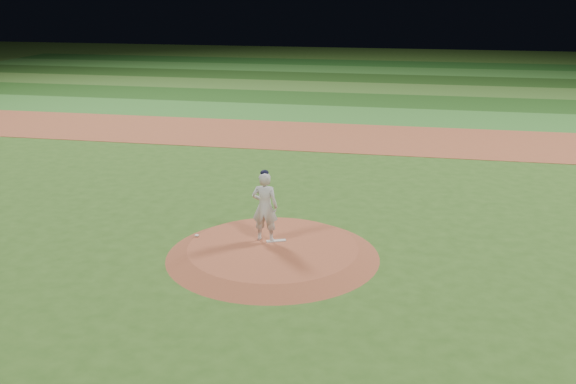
{
  "coord_description": "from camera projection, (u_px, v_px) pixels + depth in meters",
  "views": [
    {
      "loc": [
        3.38,
        -14.92,
        6.63
      ],
      "look_at": [
        0.0,
        2.0,
        1.1
      ],
      "focal_mm": 40.0,
      "sensor_mm": 36.0,
      "label": 1
    }
  ],
  "objects": [
    {
      "name": "ground",
      "position": [
        273.0,
        255.0,
        16.59
      ],
      "size": [
        120.0,
        120.0,
        0.0
      ],
      "primitive_type": "plane",
      "color": "#325B1D",
      "rests_on": "ground"
    },
    {
      "name": "infield_dirt_band",
      "position": [
        339.0,
        137.0,
        29.66
      ],
      "size": [
        70.0,
        6.0,
        0.02
      ],
      "primitive_type": "cube",
      "color": "#9C4E30",
      "rests_on": "ground"
    },
    {
      "name": "outfield_stripe_0",
      "position": [
        351.0,
        115.0,
        34.8
      ],
      "size": [
        70.0,
        5.0,
        0.02
      ],
      "primitive_type": "cube",
      "color": "#33742A",
      "rests_on": "ground"
    },
    {
      "name": "outfield_stripe_1",
      "position": [
        360.0,
        100.0,
        39.46
      ],
      "size": [
        70.0,
        5.0,
        0.02
      ],
      "primitive_type": "cube",
      "color": "#1E4917",
      "rests_on": "ground"
    },
    {
      "name": "outfield_stripe_2",
      "position": [
        366.0,
        88.0,
        44.13
      ],
      "size": [
        70.0,
        5.0,
        0.02
      ],
      "primitive_type": "cube",
      "color": "#3A6625",
      "rests_on": "ground"
    },
    {
      "name": "outfield_stripe_3",
      "position": [
        372.0,
        78.0,
        48.8
      ],
      "size": [
        70.0,
        5.0,
        0.02
      ],
      "primitive_type": "cube",
      "color": "#1C4014",
      "rests_on": "ground"
    },
    {
      "name": "outfield_stripe_4",
      "position": [
        376.0,
        70.0,
        53.47
      ],
      "size": [
        70.0,
        5.0,
        0.02
      ],
      "primitive_type": "cube",
      "color": "#2F6A26",
      "rests_on": "ground"
    },
    {
      "name": "outfield_stripe_5",
      "position": [
        380.0,
        64.0,
        58.14
      ],
      "size": [
        70.0,
        5.0,
        0.02
      ],
      "primitive_type": "cube",
      "color": "#1B4E19",
      "rests_on": "ground"
    },
    {
      "name": "pitchers_mound",
      "position": [
        273.0,
        251.0,
        16.55
      ],
      "size": [
        5.5,
        5.5,
        0.25
      ],
      "primitive_type": "cone",
      "color": "#A04E31",
      "rests_on": "ground"
    },
    {
      "name": "pitching_rubber",
      "position": [
        276.0,
        241.0,
        16.86
      ],
      "size": [
        0.52,
        0.32,
        0.03
      ],
      "primitive_type": "cube",
      "rotation": [
        0.0,
        0.0,
        0.41
      ],
      "color": "silver",
      "rests_on": "pitchers_mound"
    },
    {
      "name": "rosin_bag",
      "position": [
        197.0,
        235.0,
        17.17
      ],
      "size": [
        0.11,
        0.11,
        0.06
      ],
      "primitive_type": "ellipsoid",
      "color": "white",
      "rests_on": "pitchers_mound"
    },
    {
      "name": "pitcher_on_mound",
      "position": [
        265.0,
        206.0,
        16.63
      ],
      "size": [
        0.69,
        0.46,
        1.93
      ],
      "color": "silver",
      "rests_on": "pitchers_mound"
    }
  ]
}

